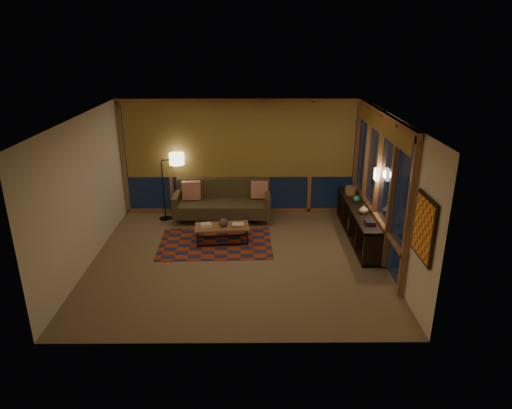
{
  "coord_description": "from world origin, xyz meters",
  "views": [
    {
      "loc": [
        0.29,
        -7.76,
        4.03
      ],
      "look_at": [
        0.35,
        0.14,
        1.07
      ],
      "focal_mm": 32.0,
      "sensor_mm": 36.0,
      "label": 1
    }
  ],
  "objects_px": {
    "coffee_table": "(222,234)",
    "floor_lamp": "(163,187)",
    "sofa": "(223,202)",
    "bookshelf": "(358,223)"
  },
  "relations": [
    {
      "from": "coffee_table",
      "to": "floor_lamp",
      "type": "distance_m",
      "value": 1.99
    },
    {
      "from": "floor_lamp",
      "to": "bookshelf",
      "type": "xyz_separation_m",
      "value": [
        4.24,
        -1.07,
        -0.43
      ]
    },
    {
      "from": "sofa",
      "to": "coffee_table",
      "type": "xyz_separation_m",
      "value": [
        0.06,
        -1.22,
        -0.26
      ]
    },
    {
      "from": "sofa",
      "to": "coffee_table",
      "type": "bearing_deg",
      "value": -86.37
    },
    {
      "from": "sofa",
      "to": "coffee_table",
      "type": "distance_m",
      "value": 1.25
    },
    {
      "from": "coffee_table",
      "to": "floor_lamp",
      "type": "xyz_separation_m",
      "value": [
        -1.41,
        1.29,
        0.58
      ]
    },
    {
      "from": "floor_lamp",
      "to": "sofa",
      "type": "bearing_deg",
      "value": -26.7
    },
    {
      "from": "sofa",
      "to": "coffee_table",
      "type": "height_order",
      "value": "sofa"
    },
    {
      "from": "sofa",
      "to": "bookshelf",
      "type": "relative_size",
      "value": 0.8
    },
    {
      "from": "sofa",
      "to": "floor_lamp",
      "type": "height_order",
      "value": "floor_lamp"
    }
  ]
}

